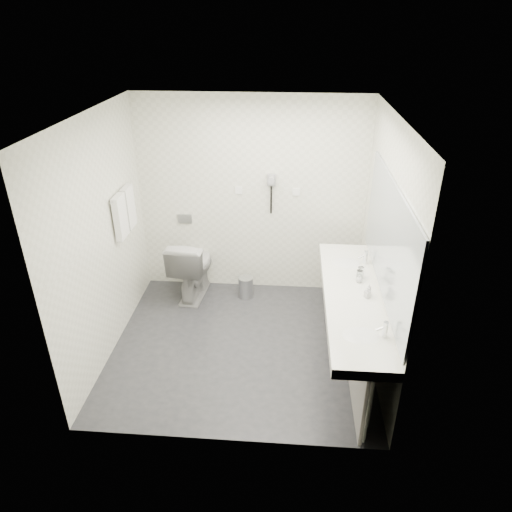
{
  "coord_description": "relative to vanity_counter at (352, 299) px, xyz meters",
  "views": [
    {
      "loc": [
        0.48,
        -4.11,
        3.3
      ],
      "look_at": [
        0.15,
        0.15,
        1.05
      ],
      "focal_mm": 32.73,
      "sensor_mm": 36.0,
      "label": 1
    }
  ],
  "objects": [
    {
      "name": "glass_right",
      "position": [
        0.11,
        0.34,
        0.11
      ],
      "size": [
        0.07,
        0.07,
        0.12
      ],
      "primitive_type": "cylinder",
      "rotation": [
        0.0,
        0.0,
        -0.04
      ],
      "color": "silver",
      "rests_on": "vanity_counter"
    },
    {
      "name": "ceiling",
      "position": [
        -1.12,
        0.2,
        1.7
      ],
      "size": [
        2.8,
        2.8,
        0.0
      ],
      "primitive_type": "plane",
      "rotation": [
        3.14,
        0.0,
        0.0
      ],
      "color": "white",
      "rests_on": "wall_back"
    },
    {
      "name": "switch_plate_b",
      "position": [
        -0.57,
        1.49,
        0.55
      ],
      "size": [
        0.09,
        0.02,
        0.09
      ],
      "primitive_type": "cube",
      "color": "white",
      "rests_on": "wall_back"
    },
    {
      "name": "dryer_barrel",
      "position": [
        -0.88,
        1.4,
        0.73
      ],
      "size": [
        0.08,
        0.14,
        0.08
      ],
      "primitive_type": "cylinder",
      "rotation": [
        1.57,
        0.0,
        0.0
      ],
      "color": "#98989D",
      "rests_on": "dryer_cradle"
    },
    {
      "name": "vanity_post_far",
      "position": [
        0.05,
        1.04,
        -0.42
      ],
      "size": [
        0.06,
        0.06,
        0.75
      ],
      "primitive_type": "cylinder",
      "color": "silver",
      "rests_on": "floor"
    },
    {
      "name": "wall_right",
      "position": [
        0.27,
        0.2,
        0.45
      ],
      "size": [
        0.0,
        2.6,
        2.6
      ],
      "primitive_type": "plane",
      "rotation": [
        1.57,
        0.0,
        -1.57
      ],
      "color": "white",
      "rests_on": "floor"
    },
    {
      "name": "vanity_counter",
      "position": [
        0.0,
        0.0,
        0.0
      ],
      "size": [
        0.55,
        2.2,
        0.1
      ],
      "primitive_type": "cube",
      "color": "white",
      "rests_on": "floor"
    },
    {
      "name": "bin_lid",
      "position": [
        -1.17,
        1.2,
        -0.53
      ],
      "size": [
        0.19,
        0.19,
        0.02
      ],
      "primitive_type": "cylinder",
      "color": "#B2B5BA",
      "rests_on": "pedal_bin"
    },
    {
      "name": "dryer_cord",
      "position": [
        -0.88,
        1.46,
        0.45
      ],
      "size": [
        0.02,
        0.02,
        0.35
      ],
      "primitive_type": "cylinder",
      "color": "black",
      "rests_on": "dryer_cradle"
    },
    {
      "name": "faucet_near",
      "position": [
        0.19,
        -0.65,
        0.12
      ],
      "size": [
        0.04,
        0.04,
        0.15
      ],
      "primitive_type": "cylinder",
      "color": "silver",
      "rests_on": "vanity_counter"
    },
    {
      "name": "towel_rail",
      "position": [
        -2.47,
        0.75,
        0.75
      ],
      "size": [
        0.02,
        0.62,
        0.02
      ],
      "primitive_type": "cylinder",
      "rotation": [
        1.57,
        0.0,
        0.0
      ],
      "color": "silver",
      "rests_on": "wall_left"
    },
    {
      "name": "dryer_cradle",
      "position": [
        -0.88,
        1.47,
        0.7
      ],
      "size": [
        0.1,
        0.04,
        0.14
      ],
      "primitive_type": "cube",
      "color": "#98989D",
      "rests_on": "wall_back"
    },
    {
      "name": "switch_plate_a",
      "position": [
        -1.27,
        1.49,
        0.55
      ],
      "size": [
        0.09,
        0.02,
        0.09
      ],
      "primitive_type": "cube",
      "color": "white",
      "rests_on": "wall_back"
    },
    {
      "name": "towel_near",
      "position": [
        -2.46,
        0.61,
        0.53
      ],
      "size": [
        0.07,
        0.24,
        0.48
      ],
      "primitive_type": "cube",
      "color": "white",
      "rests_on": "towel_rail"
    },
    {
      "name": "vanity_post_near",
      "position": [
        0.05,
        -1.04,
        -0.42
      ],
      "size": [
        0.06,
        0.06,
        0.75
      ],
      "primitive_type": "cylinder",
      "color": "silver",
      "rests_on": "floor"
    },
    {
      "name": "toilet",
      "position": [
        -1.86,
        1.21,
        -0.39
      ],
      "size": [
        0.53,
        0.85,
        0.82
      ],
      "primitive_type": "imported",
      "rotation": [
        0.0,
        0.0,
        3.05
      ],
      "color": "white",
      "rests_on": "floor"
    },
    {
      "name": "basin_near",
      "position": [
        0.0,
        -0.65,
        0.04
      ],
      "size": [
        0.4,
        0.31,
        0.05
      ],
      "primitive_type": "ellipsoid",
      "color": "white",
      "rests_on": "vanity_counter"
    },
    {
      "name": "soap_bottle_b",
      "position": [
        0.08,
        0.24,
        0.09
      ],
      "size": [
        0.09,
        0.09,
        0.08
      ],
      "primitive_type": "imported",
      "rotation": [
        0.0,
        0.0,
        -0.54
      ],
      "color": "white",
      "rests_on": "vanity_counter"
    },
    {
      "name": "wall_front",
      "position": [
        -1.12,
        -1.1,
        0.45
      ],
      "size": [
        2.8,
        0.0,
        2.8
      ],
      "primitive_type": "plane",
      "rotation": [
        -1.57,
        0.0,
        0.0
      ],
      "color": "white",
      "rests_on": "floor"
    },
    {
      "name": "soap_bottle_a",
      "position": [
        0.13,
        -0.04,
        0.11
      ],
      "size": [
        0.07,
        0.07,
        0.11
      ],
      "primitive_type": "imported",
      "rotation": [
        0.0,
        0.0,
        0.62
      ],
      "color": "white",
      "rests_on": "vanity_counter"
    },
    {
      "name": "mirror",
      "position": [
        0.26,
        0.0,
        0.65
      ],
      "size": [
        0.02,
        2.2,
        1.05
      ],
      "primitive_type": "cube",
      "color": "#B2BCC6",
      "rests_on": "wall_right"
    },
    {
      "name": "wall_back",
      "position": [
        -1.12,
        1.5,
        0.45
      ],
      "size": [
        2.8,
        0.0,
        2.8
      ],
      "primitive_type": "plane",
      "rotation": [
        1.57,
        0.0,
        0.0
      ],
      "color": "white",
      "rests_on": "floor"
    },
    {
      "name": "glass_left",
      "position": [
        0.09,
        0.28,
        0.11
      ],
      "size": [
        0.06,
        0.06,
        0.11
      ],
      "primitive_type": "cylinder",
      "rotation": [
        0.0,
        0.0,
        0.02
      ],
      "color": "silver",
      "rests_on": "vanity_counter"
    },
    {
      "name": "towel_far",
      "position": [
        -2.46,
        0.89,
        0.53
      ],
      "size": [
        0.07,
        0.24,
        0.48
      ],
      "primitive_type": "cube",
      "color": "white",
      "rests_on": "towel_rail"
    },
    {
      "name": "floor",
      "position": [
        -1.12,
        0.2,
        -0.8
      ],
      "size": [
        2.8,
        2.8,
        0.0
      ],
      "primitive_type": "plane",
      "color": "#2B2C31",
      "rests_on": "ground"
    },
    {
      "name": "soap_bottle_c",
      "position": [
        0.15,
        0.01,
        0.11
      ],
      "size": [
        0.06,
        0.06,
        0.12
      ],
      "primitive_type": "imported",
      "rotation": [
        0.0,
        0.0,
        -0.32
      ],
      "color": "white",
      "rests_on": "vanity_counter"
    },
    {
      "name": "wall_left",
      "position": [
        -2.52,
        0.2,
        0.45
      ],
      "size": [
        0.0,
        2.6,
        2.6
      ],
      "primitive_type": "plane",
      "rotation": [
        1.57,
        0.0,
        1.57
      ],
      "color": "white",
      "rests_on": "floor"
    },
    {
      "name": "pedal_bin",
      "position": [
        -1.17,
        1.2,
        -0.67
      ],
      "size": [
        0.2,
        0.2,
        0.27
      ],
      "primitive_type": "cylinder",
      "rotation": [
        0.0,
        0.0,
        0.04
      ],
      "color": "#B2B5BA",
      "rests_on": "floor"
    },
    {
      "name": "basin_far",
      "position": [
        0.0,
        0.65,
        0.04
      ],
      "size": [
        0.4,
        0.31,
        0.05
      ],
      "primitive_type": "ellipsoid",
      "color": "white",
      "rests_on": "vanity_counter"
    },
    {
      "name": "flush_plate",
      "position": [
        -1.98,
        1.49,
        0.15
      ],
      "size": [
        0.18,
        0.02,
        0.12
      ],
      "primitive_type": "cube",
      "color": "#B2B5BA",
      "rests_on": "wall_back"
    },
    {
      "name": "faucet_far",
      "position": [
        0.19,
        0.65,
        0.12
      ],
      "size": [
        0.04,
        0.04,
        0.15
      ],
      "primitive_type": "cylinder",
      "color": "silver",
      "rests_on": "vanity_counter"
    },
    {
      "name": "vanity_panel",
      "position": [
        0.02,
        0.0,
        -0.42
      ],
      "size": [
        0.03,
        2.15,
        0.75
      ],
      "primitive_type": "cube",
      "color": "gray",
      "rests_on": "floor"
    }
  ]
}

